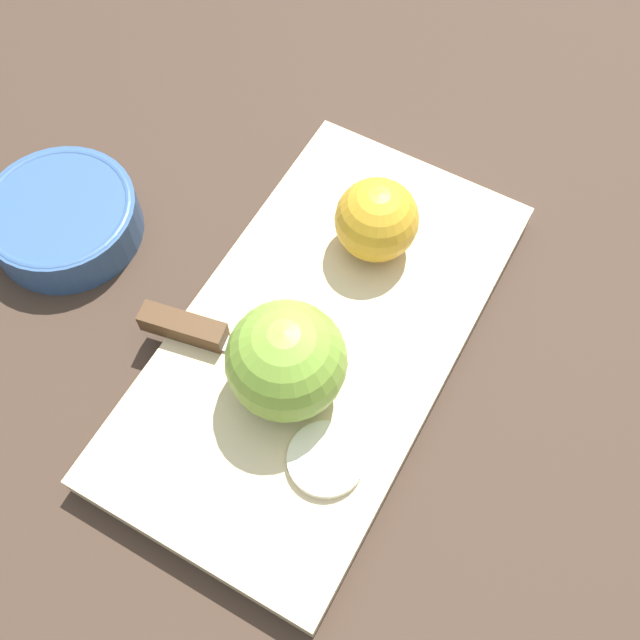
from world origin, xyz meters
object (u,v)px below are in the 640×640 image
at_px(bowl, 63,217).
at_px(apple_half_left, 377,220).
at_px(apple_half_right, 286,360).
at_px(knife, 194,330).

bearing_deg(bowl, apple_half_left, 102.34).
relative_size(apple_half_right, bowl, 0.67).
distance_m(apple_half_right, bowl, 0.25).
height_order(apple_half_left, apple_half_right, apple_half_right).
bearing_deg(apple_half_left, knife, 172.14).
height_order(apple_half_right, knife, apple_half_right).
bearing_deg(apple_half_right, apple_half_left, -46.83).
bearing_deg(knife, bowl, 155.32).
height_order(apple_half_left, bowl, apple_half_left).
bearing_deg(apple_half_left, apple_half_right, -157.33).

